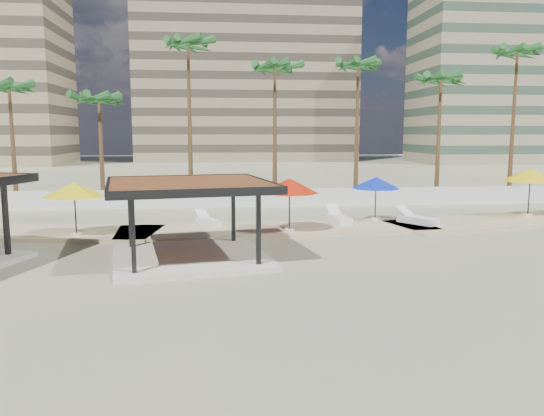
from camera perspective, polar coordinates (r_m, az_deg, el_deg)
The scene contains 20 objects.
ground at distance 19.99m, azimuth -2.72°, elevation -6.22°, with size 200.00×200.00×0.00m, color tan.
promenade at distance 27.61m, azimuth 0.58°, elevation -2.08°, with size 44.45×7.97×0.24m.
boundary_wall at distance 35.62m, azimuth -4.09°, elevation 1.08°, with size 56.00×0.30×1.20m, color silver.
building_mid at distance 97.92m, azimuth -2.87°, elevation 13.55°, with size 38.00×16.00×30.40m.
building_east at distance 99.18m, azimuth 24.76°, elevation 14.51°, with size 32.00×15.00×36.40m.
pavilion_central at distance 20.91m, azimuth -8.87°, elevation -0.51°, with size 7.10×7.10×3.10m.
umbrella_b at distance 26.14m, azimuth -20.51°, elevation 1.86°, with size 3.17×3.17×2.50m.
umbrella_c at distance 25.49m, azimuth 1.89°, elevation 2.39°, with size 3.70×3.70×2.59m.
umbrella_d at distance 29.56m, azimuth 11.12°, elevation 2.67°, with size 3.53×3.53×2.38m.
umbrella_e at distance 33.68m, azimuth 26.05°, elevation 3.20°, with size 3.48×3.48×2.76m.
lounger_a at distance 27.88m, azimuth -6.91°, elevation -1.42°, with size 1.47×2.01×0.74m.
lounger_b at distance 28.54m, azimuth 7.18°, elevation -1.15°, with size 1.07×2.34×0.85m.
lounger_c at distance 29.06m, azimuth 15.32°, elevation -1.20°, with size 1.91×2.35×0.88m.
palm_b at distance 40.63m, azimuth -26.42°, elevation 11.19°, with size 3.00×3.00×8.86m.
palm_c at distance 38.34m, azimuth -18.11°, elevation 10.71°, with size 3.00×3.00×8.04m.
palm_d at distance 38.70m, azimuth -9.01°, elevation 16.26°, with size 3.00×3.00×11.84m.
palm_e at distance 38.17m, azimuth 0.31°, elevation 14.22°, with size 3.00×3.00×10.23m.
palm_f at distance 39.48m, azimuth 9.26°, elevation 14.35°, with size 3.00×3.00×10.56m.
palm_g at distance 40.96m, azimuth 17.71°, elevation 12.57°, with size 3.00×3.00×9.58m.
palm_h at distance 44.36m, azimuth 24.87°, elevation 14.35°, with size 3.00×3.00×11.66m.
Camera 1 is at (-1.00, -19.34, 4.94)m, focal length 35.00 mm.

